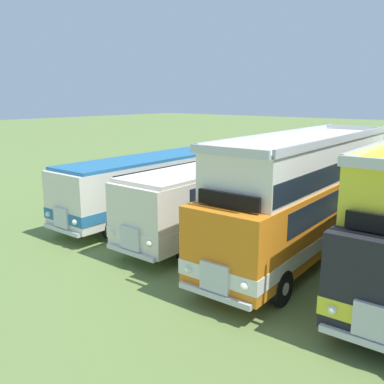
{
  "coord_description": "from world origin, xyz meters",
  "views": [
    {
      "loc": [
        6.41,
        -13.87,
        5.79
      ],
      "look_at": [
        -5.36,
        0.22,
        1.61
      ],
      "focal_mm": 39.36,
      "sensor_mm": 36.0,
      "label": 1
    }
  ],
  "objects": [
    {
      "name": "bus_second_in_row",
      "position": [
        -3.95,
        0.05,
        1.75
      ],
      "size": [
        2.73,
        9.78,
        2.99
      ],
      "color": "silver",
      "rests_on": "ground"
    },
    {
      "name": "bus_third_in_row",
      "position": [
        -0.0,
        0.34,
        2.36
      ],
      "size": [
        2.98,
        11.67,
        4.52
      ],
      "color": "orange",
      "rests_on": "ground"
    },
    {
      "name": "bus_first_in_row",
      "position": [
        -7.9,
        0.0,
        1.75
      ],
      "size": [
        2.72,
        9.87,
        2.99
      ],
      "color": "silver",
      "rests_on": "ground"
    },
    {
      "name": "ground_plane",
      "position": [
        0.0,
        0.0,
        0.0
      ],
      "size": [
        200.0,
        200.0,
        0.0
      ],
      "primitive_type": "plane",
      "color": "olive"
    }
  ]
}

